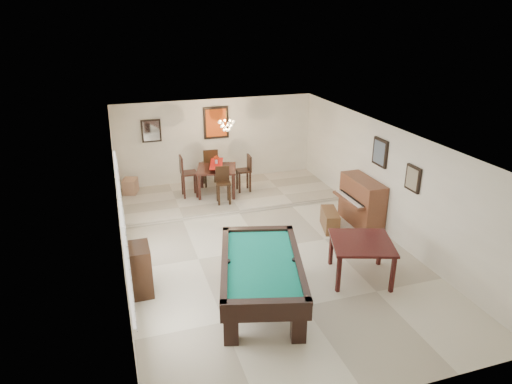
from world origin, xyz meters
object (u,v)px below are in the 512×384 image
square_table (360,260)px  dining_table (217,179)px  dining_chair_north (210,167)px  dining_chair_east (243,173)px  piano_bench (330,220)px  corner_bench (130,186)px  pool_table (261,282)px  dining_chair_west (189,176)px  upright_piano (357,202)px  apothecary_chest (140,270)px  chandelier (226,122)px  dining_chair_south (223,186)px  flower_vase (216,160)px

square_table → dining_table: (-1.72, 5.01, 0.16)m
dining_chair_north → dining_chair_east: size_ratio=1.08×
piano_bench → corner_bench: (-4.50, 3.63, 0.09)m
pool_table → dining_chair_west: 5.29m
square_table → dining_chair_east: bearing=100.8°
piano_bench → upright_piano: bearing=2.5°
dining_chair_east → corner_bench: bearing=-102.4°
apothecary_chest → pool_table: bearing=-26.7°
chandelier → apothecary_chest: bearing=-124.1°
piano_bench → dining_chair_east: dining_chair_east is taller
dining_chair_south → dining_chair_north: (-0.04, 1.45, 0.08)m
dining_chair_south → chandelier: bearing=71.7°
chandelier → dining_chair_east: bearing=10.2°
piano_bench → dining_chair_south: (-2.14, 2.11, 0.38)m
dining_chair_south → corner_bench: 2.83m
pool_table → piano_bench: pool_table is taller
apothecary_chest → dining_table: dining_table is taller
apothecary_chest → dining_chair_east: 5.29m
flower_vase → dining_chair_east: 0.91m
piano_bench → dining_chair_north: size_ratio=0.74×
dining_table → flower_vase: 0.56m
square_table → flower_vase: 5.35m
piano_bench → flower_vase: 3.67m
flower_vase → dining_chair_north: bearing=92.9°
piano_bench → pool_table: bearing=-137.0°
square_table → piano_bench: size_ratio=1.37×
square_table → dining_chair_west: size_ratio=0.99×
dining_chair_east → corner_bench: (-3.13, 0.82, -0.32)m
square_table → chandelier: 5.41m
dining_chair_south → dining_chair_east: (0.77, 0.70, 0.03)m
dining_table → dining_chair_north: (-0.04, 0.72, 0.13)m
square_table → dining_table: size_ratio=1.09×
pool_table → flower_vase: size_ratio=10.89×
dining_chair_north → upright_piano: bearing=132.1°
pool_table → dining_chair_north: dining_chair_north is taller
dining_chair_north → dining_chair_west: dining_chair_west is taller
dining_chair_west → flower_vase: bearing=-92.3°
pool_table → dining_chair_north: 5.97m
square_table → piano_bench: 2.22m
pool_table → square_table: (2.14, 0.22, -0.03)m
pool_table → apothecary_chest: apothecary_chest is taller
square_table → upright_piano: 2.49m
piano_bench → dining_table: dining_table is taller
dining_table → dining_chair_south: size_ratio=1.08×
dining_chair_east → dining_table: bearing=-89.9°
apothecary_chest → dining_chair_south: 4.26m
upright_piano → apothecary_chest: (-5.35, -1.39, -0.11)m
flower_vase → dining_chair_west: (-0.78, 0.04, -0.42)m
dining_chair_east → corner_bench: 3.25m
pool_table → dining_table: dining_table is taller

